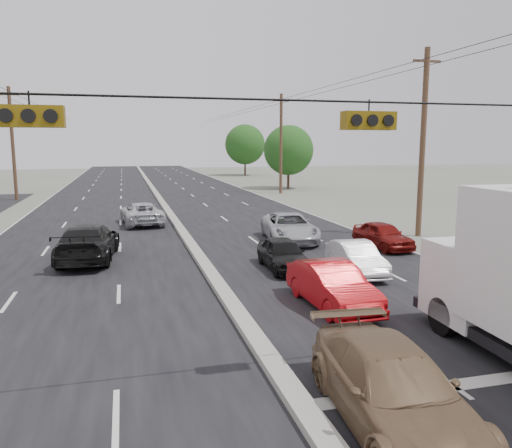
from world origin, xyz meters
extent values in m
plane|color=#606356|center=(0.00, 0.00, 0.00)|extent=(200.00, 200.00, 0.00)
cube|color=black|center=(0.00, 30.00, 0.00)|extent=(20.00, 160.00, 0.02)
cube|color=gray|center=(0.00, 30.00, 0.10)|extent=(0.50, 160.00, 0.20)
cylinder|color=#422D1E|center=(-12.50, 40.00, 5.00)|extent=(0.30, 0.30, 10.00)
cube|color=#422D1E|center=(-12.50, 40.00, 9.30)|extent=(1.60, 0.12, 0.12)
cylinder|color=#422D1E|center=(12.50, 15.00, 5.00)|extent=(0.30, 0.30, 10.00)
cube|color=#422D1E|center=(12.50, 15.00, 9.30)|extent=(1.60, 0.12, 0.12)
cylinder|color=#422D1E|center=(12.50, 40.00, 5.00)|extent=(0.30, 0.30, 10.00)
cube|color=#422D1E|center=(12.50, 40.00, 9.30)|extent=(1.60, 0.12, 0.12)
cylinder|color=black|center=(0.00, 0.00, 5.80)|extent=(25.00, 0.04, 0.04)
cube|color=#72590C|center=(-4.50, 0.00, 5.45)|extent=(1.05, 0.30, 0.35)
cube|color=#72590C|center=(1.50, 0.00, 5.45)|extent=(1.05, 0.30, 0.35)
cylinder|color=#382619|center=(15.00, 45.00, 1.26)|extent=(0.28, 0.28, 2.52)
sphere|color=#154F19|center=(15.00, 45.00, 4.34)|extent=(5.60, 5.60, 5.60)
cylinder|color=#382619|center=(16.00, 70.00, 1.44)|extent=(0.28, 0.28, 2.88)
sphere|color=#154F19|center=(16.00, 70.00, 4.96)|extent=(6.40, 6.40, 6.40)
cube|color=silver|center=(6.17, 2.30, 1.42)|extent=(2.80, 2.25, 2.04)
cylinder|color=black|center=(4.97, 2.06, 0.51)|extent=(0.38, 1.03, 1.02)
imported|color=brown|center=(1.40, -1.45, 0.70)|extent=(2.36, 4.99, 1.41)
imported|color=#A80A0F|center=(3.00, 4.90, 0.69)|extent=(1.66, 4.26, 1.38)
imported|color=black|center=(3.00, 9.78, 0.63)|extent=(1.55, 3.75, 1.27)
imported|color=white|center=(5.52, 8.41, 0.62)|extent=(1.60, 3.86, 1.24)
imported|color=#A8ACB0|center=(5.13, 15.34, 0.72)|extent=(3.08, 5.49, 1.45)
imported|color=maroon|center=(8.93, 12.49, 0.64)|extent=(1.82, 3.87, 1.28)
imported|color=black|center=(-4.69, 13.48, 0.80)|extent=(2.74, 5.70, 1.60)
imported|color=#B7BAC0|center=(-2.08, 22.97, 0.70)|extent=(2.75, 5.19, 1.39)
camera|label=1|loc=(-3.08, -8.86, 5.01)|focal=35.00mm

